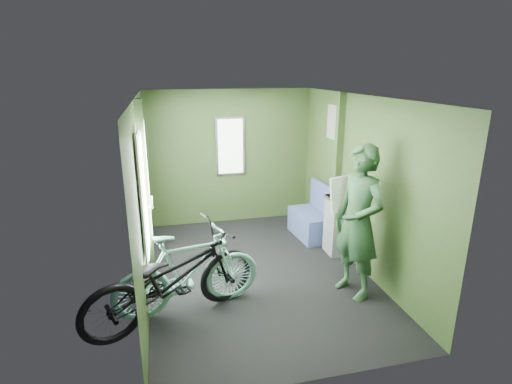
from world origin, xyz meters
TOP-DOWN VIEW (x-y plane):
  - room at (-0.04, 0.04)m, footprint 4.00×4.02m
  - bicycle_black at (-1.12, -0.83)m, footprint 2.11×1.48m
  - bicycle_mint at (-0.95, -0.70)m, footprint 1.73×0.88m
  - passenger at (1.01, -0.76)m, footprint 0.63×0.77m
  - waste_box at (1.26, 0.33)m, footprint 0.25×0.36m
  - bench_seat at (1.14, 0.98)m, footprint 0.53×0.86m

SIDE VIEW (x-z plane):
  - bicycle_black at x=-1.12m, z-range -0.55..0.55m
  - bicycle_mint at x=-0.95m, z-range -0.52..0.52m
  - bench_seat at x=1.14m, z-range -0.18..0.69m
  - waste_box at x=1.26m, z-range 0.00..0.86m
  - passenger at x=1.01m, z-range 0.00..1.83m
  - room at x=-0.04m, z-range 0.28..2.59m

